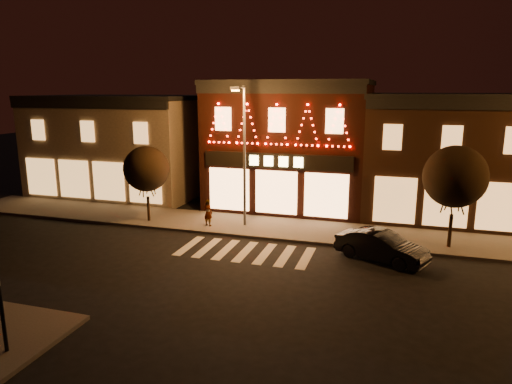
% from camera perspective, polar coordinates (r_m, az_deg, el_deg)
% --- Properties ---
extents(ground, '(120.00, 120.00, 0.00)m').
position_cam_1_polar(ground, '(19.21, -5.14, -11.25)').
color(ground, black).
rests_on(ground, ground).
extents(sidewalk_far, '(44.00, 4.00, 0.15)m').
position_cam_1_polar(sidewalk_far, '(25.86, 5.70, -4.73)').
color(sidewalk_far, '#47423D').
rests_on(sidewalk_far, ground).
extents(building_left, '(12.20, 8.28, 7.30)m').
position_cam_1_polar(building_left, '(36.33, -16.13, 5.64)').
color(building_left, '#675C49').
rests_on(building_left, ground).
extents(building_pulp, '(10.20, 8.34, 8.30)m').
position_cam_1_polar(building_pulp, '(31.16, 4.42, 5.95)').
color(building_pulp, black).
rests_on(building_pulp, ground).
extents(building_right_a, '(9.20, 8.28, 7.50)m').
position_cam_1_polar(building_right_a, '(30.62, 22.08, 4.19)').
color(building_right_a, '#382013').
rests_on(building_right_a, ground).
extents(streetlamp_mid, '(0.50, 1.78, 7.79)m').
position_cam_1_polar(streetlamp_mid, '(25.38, -1.59, 5.73)').
color(streetlamp_mid, '#59595E').
rests_on(streetlamp_mid, sidewalk_far).
extents(tree_left, '(2.64, 2.64, 4.42)m').
position_cam_1_polar(tree_left, '(27.44, -13.39, 2.79)').
color(tree_left, black).
rests_on(tree_left, sidewalk_far).
extents(tree_right, '(3.00, 3.00, 5.01)m').
position_cam_1_polar(tree_right, '(24.01, 23.39, 1.74)').
color(tree_right, black).
rests_on(tree_right, sidewalk_far).
extents(dark_sedan, '(4.44, 3.10, 1.39)m').
position_cam_1_polar(dark_sedan, '(22.10, 15.23, -6.49)').
color(dark_sedan, black).
rests_on(dark_sedan, ground).
extents(pedestrian, '(0.64, 0.50, 1.53)m').
position_cam_1_polar(pedestrian, '(26.29, -5.95, -2.55)').
color(pedestrian, gray).
rests_on(pedestrian, sidewalk_far).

